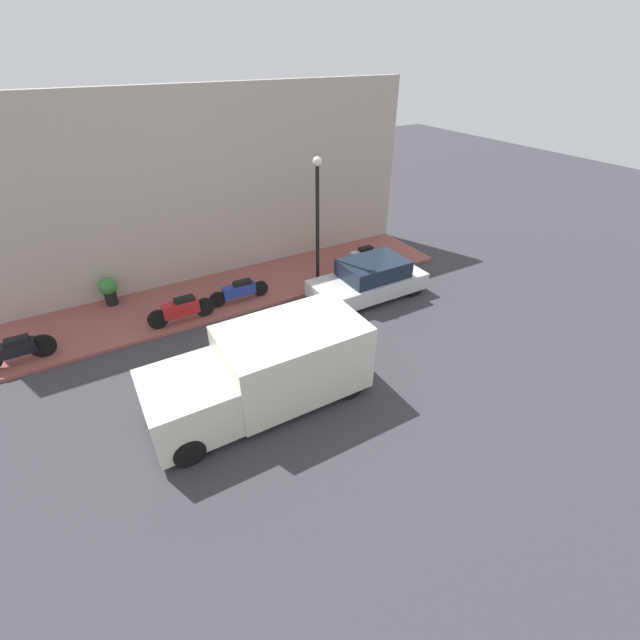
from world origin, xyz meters
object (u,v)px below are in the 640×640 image
(motorcycle_black, at_px, (15,350))
(motorcycle_blue, at_px, (239,291))
(parked_car, at_px, (369,280))
(potted_plant, at_px, (109,289))
(motorcycle_red, at_px, (181,309))
(scooter_silver, at_px, (362,257))
(delivery_van, at_px, (263,370))
(streetlamp, at_px, (317,212))

(motorcycle_black, height_order, motorcycle_blue, motorcycle_black)
(parked_car, height_order, potted_plant, parked_car)
(parked_car, relative_size, motorcycle_red, 1.93)
(scooter_silver, relative_size, potted_plant, 1.96)
(delivery_van, xyz_separation_m, motorcycle_black, (4.52, 5.13, -0.43))
(delivery_van, relative_size, potted_plant, 5.43)
(motorcycle_red, relative_size, scooter_silver, 1.09)
(motorcycle_red, distance_m, scooter_silver, 6.90)
(motorcycle_red, bearing_deg, motorcycle_blue, -81.36)
(streetlamp, bearing_deg, motorcycle_blue, 82.75)
(potted_plant, bearing_deg, scooter_silver, -102.23)
(motorcycle_black, bearing_deg, motorcycle_blue, -88.83)
(motorcycle_blue, distance_m, potted_plant, 4.17)
(delivery_van, bearing_deg, motorcycle_black, 48.60)
(parked_car, height_order, delivery_van, delivery_van)
(delivery_van, relative_size, motorcycle_blue, 2.53)
(streetlamp, distance_m, potted_plant, 7.16)
(streetlamp, bearing_deg, motorcycle_red, 89.38)
(motorcycle_blue, relative_size, streetlamp, 0.46)
(parked_car, relative_size, scooter_silver, 2.12)
(motorcycle_black, relative_size, streetlamp, 0.44)
(parked_car, bearing_deg, potted_plant, 64.67)
(motorcycle_blue, bearing_deg, motorcycle_red, 98.64)
(motorcycle_blue, bearing_deg, streetlamp, -97.25)
(delivery_van, distance_m, potted_plant, 7.04)
(motorcycle_red, bearing_deg, motorcycle_black, 87.74)
(streetlamp, bearing_deg, scooter_silver, -79.81)
(motorcycle_red, xyz_separation_m, motorcycle_black, (0.17, 4.33, -0.01))
(motorcycle_red, height_order, motorcycle_black, motorcycle_red)
(motorcycle_black, distance_m, scooter_silver, 11.22)
(delivery_van, bearing_deg, motorcycle_red, 10.38)
(potted_plant, bearing_deg, delivery_van, -158.90)
(parked_car, distance_m, delivery_van, 5.92)
(streetlamp, height_order, potted_plant, streetlamp)
(scooter_silver, bearing_deg, motorcycle_blue, 90.46)
(scooter_silver, bearing_deg, streetlamp, 100.19)
(streetlamp, bearing_deg, delivery_van, 137.62)
(motorcycle_red, xyz_separation_m, potted_plant, (2.21, 1.73, 0.11))
(delivery_van, relative_size, motorcycle_red, 2.53)
(delivery_van, distance_m, streetlamp, 6.10)
(motorcycle_red, relative_size, motorcycle_blue, 1.00)
(potted_plant, bearing_deg, motorcycle_black, 128.11)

